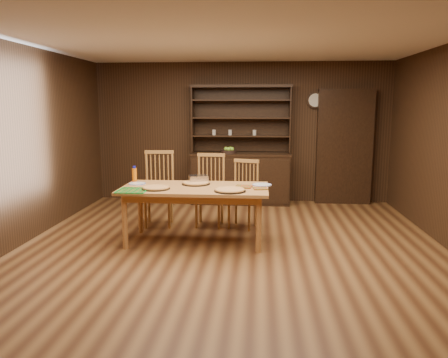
# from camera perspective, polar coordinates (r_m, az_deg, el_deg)

# --- Properties ---
(floor) EXTENTS (6.00, 6.00, 0.00)m
(floor) POSITION_cam_1_polar(r_m,az_deg,el_deg) (5.57, 0.85, -9.37)
(floor) COLOR brown
(floor) RESTS_ON ground
(room_shell) EXTENTS (6.00, 6.00, 6.00)m
(room_shell) POSITION_cam_1_polar(r_m,az_deg,el_deg) (5.27, 0.89, 7.06)
(room_shell) COLOR white
(room_shell) RESTS_ON floor
(china_hutch) EXTENTS (1.84, 0.52, 2.17)m
(china_hutch) POSITION_cam_1_polar(r_m,az_deg,el_deg) (8.11, 2.17, 1.00)
(china_hutch) COLOR black
(china_hutch) RESTS_ON floor
(doorway) EXTENTS (1.00, 0.18, 2.10)m
(doorway) POSITION_cam_1_polar(r_m,az_deg,el_deg) (8.34, 15.43, 4.05)
(doorway) COLOR black
(doorway) RESTS_ON floor
(wall_clock) EXTENTS (0.30, 0.05, 0.30)m
(wall_clock) POSITION_cam_1_polar(r_m,az_deg,el_deg) (8.27, 11.82, 10.04)
(wall_clock) COLOR black
(wall_clock) RESTS_ON room_shell
(dining_table) EXTENTS (1.92, 0.96, 0.75)m
(dining_table) POSITION_cam_1_polar(r_m,az_deg,el_deg) (5.77, -3.82, -1.81)
(dining_table) COLOR #BB7D41
(dining_table) RESTS_ON floor
(chair_left) EXTENTS (0.50, 0.48, 1.13)m
(chair_left) POSITION_cam_1_polar(r_m,az_deg,el_deg) (6.72, -8.47, -0.86)
(chair_left) COLOR #A27437
(chair_left) RESTS_ON floor
(chair_center) EXTENTS (0.47, 0.45, 1.09)m
(chair_center) POSITION_cam_1_polar(r_m,az_deg,el_deg) (6.63, -1.81, -1.10)
(chair_center) COLOR #A27437
(chair_center) RESTS_ON floor
(chair_right) EXTENTS (0.51, 0.50, 1.01)m
(chair_right) POSITION_cam_1_polar(r_m,az_deg,el_deg) (6.54, 2.65, -1.65)
(chair_right) COLOR #A27437
(chair_right) RESTS_ON floor
(pizza_left) EXTENTS (0.36, 0.36, 0.04)m
(pizza_left) POSITION_cam_1_polar(r_m,az_deg,el_deg) (5.66, -8.88, -1.14)
(pizza_left) COLOR black
(pizza_left) RESTS_ON dining_table
(pizza_right) EXTENTS (0.40, 0.40, 0.04)m
(pizza_right) POSITION_cam_1_polar(r_m,az_deg,el_deg) (5.45, 0.78, -1.45)
(pizza_right) COLOR black
(pizza_right) RESTS_ON dining_table
(pizza_center) EXTENTS (0.38, 0.38, 0.04)m
(pizza_center) POSITION_cam_1_polar(r_m,az_deg,el_deg) (5.94, -3.68, -0.53)
(pizza_center) COLOR black
(pizza_center) RESTS_ON dining_table
(cooling_rack) EXTENTS (0.47, 0.47, 0.02)m
(cooling_rack) POSITION_cam_1_polar(r_m,az_deg,el_deg) (5.60, -11.87, -1.44)
(cooling_rack) COLOR #0B9930
(cooling_rack) RESTS_ON dining_table
(plate_left) EXTENTS (0.23, 0.23, 0.02)m
(plate_left) POSITION_cam_1_polar(r_m,az_deg,el_deg) (6.06, -11.28, -0.59)
(plate_left) COLOR silver
(plate_left) RESTS_ON dining_table
(plate_right) EXTENTS (0.26, 0.26, 0.02)m
(plate_right) POSITION_cam_1_polar(r_m,az_deg,el_deg) (5.87, 4.98, -0.75)
(plate_right) COLOR silver
(plate_right) RESTS_ON dining_table
(foil_dish) EXTENTS (0.30, 0.26, 0.10)m
(foil_dish) POSITION_cam_1_polar(r_m,az_deg,el_deg) (6.07, -3.38, 0.01)
(foil_dish) COLOR silver
(foil_dish) RESTS_ON dining_table
(juice_bottle) EXTENTS (0.07, 0.07, 0.22)m
(juice_bottle) POSITION_cam_1_polar(r_m,az_deg,el_deg) (6.23, -11.62, 0.58)
(juice_bottle) COLOR orange
(juice_bottle) RESTS_ON dining_table
(pot_holder_a) EXTENTS (0.20, 0.20, 0.01)m
(pot_holder_a) POSITION_cam_1_polar(r_m,az_deg,el_deg) (5.62, 4.76, -1.24)
(pot_holder_a) COLOR red
(pot_holder_a) RESTS_ON dining_table
(pot_holder_b) EXTENTS (0.23, 0.23, 0.02)m
(pot_holder_b) POSITION_cam_1_polar(r_m,az_deg,el_deg) (5.73, 2.55, -1.00)
(pot_holder_b) COLOR red
(pot_holder_b) RESTS_ON dining_table
(fruit_bowl) EXTENTS (0.29, 0.29, 0.12)m
(fruit_bowl) POSITION_cam_1_polar(r_m,az_deg,el_deg) (8.01, 0.64, 3.69)
(fruit_bowl) COLOR black
(fruit_bowl) RESTS_ON china_hutch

